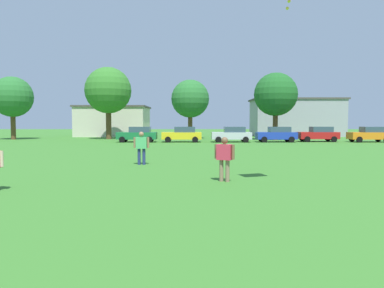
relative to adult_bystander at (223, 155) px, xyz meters
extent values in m
plane|color=#387528|center=(-1.52, 14.92, -0.99)|extent=(160.00, 160.00, 0.00)
cylinder|color=#8C7259|center=(0.11, -0.06, -0.58)|extent=(0.15, 0.15, 0.82)
cylinder|color=#8C7259|center=(-0.11, 0.06, -0.58)|extent=(0.15, 0.15, 0.82)
cube|color=#D8334C|center=(0.00, 0.00, 0.12)|extent=(0.62, 0.52, 0.58)
cylinder|color=brown|center=(0.30, -0.15, 0.13)|extent=(0.12, 0.12, 0.54)
cylinder|color=brown|center=(-0.30, 0.15, 0.13)|extent=(0.12, 0.12, 0.54)
sphere|color=brown|center=(0.00, 0.00, 0.55)|extent=(0.26, 0.26, 0.26)
cylinder|color=beige|center=(-7.33, -1.84, 0.05)|extent=(0.11, 0.11, 0.51)
cylinder|color=navy|center=(-3.96, 5.38, -0.57)|extent=(0.16, 0.16, 0.84)
cylinder|color=navy|center=(-3.71, 5.38, -0.57)|extent=(0.16, 0.16, 0.84)
cube|color=#4CB266|center=(-3.84, 5.38, 0.15)|extent=(0.56, 0.32, 0.59)
cylinder|color=#936B4C|center=(-4.19, 5.38, 0.16)|extent=(0.12, 0.12, 0.56)
cylinder|color=#936B4C|center=(-3.49, 5.38, 0.16)|extent=(0.12, 0.12, 0.56)
sphere|color=#936B4C|center=(-3.84, 5.38, 0.60)|extent=(0.26, 0.26, 0.26)
sphere|color=yellow|center=(1.86, -1.73, 5.05)|extent=(0.10, 0.10, 0.10)
sphere|color=yellow|center=(1.81, -1.73, 4.83)|extent=(0.10, 0.10, 0.10)
cube|color=#196B38|center=(-7.23, 26.34, -0.29)|extent=(4.30, 1.80, 0.76)
cube|color=#334756|center=(-6.89, 26.34, 0.39)|extent=(2.24, 1.58, 0.60)
cylinder|color=black|center=(-8.69, 25.44, -0.67)|extent=(0.64, 0.22, 0.64)
cylinder|color=black|center=(-8.69, 27.24, -0.67)|extent=(0.64, 0.22, 0.64)
cylinder|color=black|center=(-5.77, 25.44, -0.67)|extent=(0.64, 0.22, 0.64)
cylinder|color=black|center=(-5.77, 27.24, -0.67)|extent=(0.64, 0.22, 0.64)
cube|color=yellow|center=(-2.33, 26.35, -0.29)|extent=(4.30, 1.80, 0.76)
cube|color=#334756|center=(-1.99, 26.35, 0.39)|extent=(2.24, 1.58, 0.60)
cylinder|color=black|center=(-3.80, 25.45, -0.67)|extent=(0.64, 0.22, 0.64)
cylinder|color=black|center=(-3.80, 27.25, -0.67)|extent=(0.64, 0.22, 0.64)
cylinder|color=black|center=(-0.87, 25.45, -0.67)|extent=(0.64, 0.22, 0.64)
cylinder|color=black|center=(-0.87, 27.25, -0.67)|extent=(0.64, 0.22, 0.64)
cube|color=silver|center=(3.08, 26.31, -0.29)|extent=(4.30, 1.80, 0.76)
cube|color=#334756|center=(3.42, 26.31, 0.39)|extent=(2.24, 1.58, 0.60)
cylinder|color=black|center=(1.62, 25.41, -0.67)|extent=(0.64, 0.22, 0.64)
cylinder|color=black|center=(1.62, 27.21, -0.67)|extent=(0.64, 0.22, 0.64)
cylinder|color=black|center=(4.54, 25.41, -0.67)|extent=(0.64, 0.22, 0.64)
cylinder|color=black|center=(4.54, 27.21, -0.67)|extent=(0.64, 0.22, 0.64)
cube|color=#1E38AD|center=(8.00, 26.40, -0.29)|extent=(4.30, 1.80, 0.76)
cube|color=#334756|center=(8.35, 26.40, 0.39)|extent=(2.24, 1.58, 0.60)
cylinder|color=black|center=(6.54, 25.50, -0.67)|extent=(0.64, 0.22, 0.64)
cylinder|color=black|center=(6.54, 27.30, -0.67)|extent=(0.64, 0.22, 0.64)
cylinder|color=black|center=(9.47, 25.50, -0.67)|extent=(0.64, 0.22, 0.64)
cylinder|color=black|center=(9.47, 27.30, -0.67)|extent=(0.64, 0.22, 0.64)
cube|color=red|center=(12.84, 27.12, -0.29)|extent=(4.30, 1.80, 0.76)
cube|color=#334756|center=(13.18, 27.12, 0.39)|extent=(2.24, 1.58, 0.60)
cylinder|color=black|center=(11.38, 26.22, -0.67)|extent=(0.64, 0.22, 0.64)
cylinder|color=black|center=(11.38, 28.02, -0.67)|extent=(0.64, 0.22, 0.64)
cylinder|color=black|center=(14.30, 26.22, -0.67)|extent=(0.64, 0.22, 0.64)
cylinder|color=black|center=(14.30, 28.02, -0.67)|extent=(0.64, 0.22, 0.64)
cube|color=orange|center=(18.17, 26.34, -0.29)|extent=(4.30, 1.80, 0.76)
cube|color=#334756|center=(18.51, 26.34, 0.39)|extent=(2.24, 1.58, 0.60)
cylinder|color=black|center=(16.71, 25.44, -0.67)|extent=(0.64, 0.22, 0.64)
cylinder|color=black|center=(16.71, 27.24, -0.67)|extent=(0.64, 0.22, 0.64)
cylinder|color=black|center=(19.63, 27.24, -0.67)|extent=(0.64, 0.22, 0.64)
cylinder|color=brown|center=(-23.66, 32.28, 0.61)|extent=(0.59, 0.59, 3.19)
sphere|color=#286B2D|center=(-23.66, 32.28, 4.34)|extent=(5.04, 5.04, 5.04)
cylinder|color=brown|center=(-11.86, 33.12, 0.87)|extent=(0.68, 0.68, 3.72)
sphere|color=#337528|center=(-11.86, 33.12, 5.22)|extent=(5.87, 5.87, 5.87)
cylinder|color=brown|center=(-1.44, 34.21, 0.57)|extent=(0.58, 0.58, 3.12)
sphere|color=#286B2D|center=(-1.44, 34.21, 4.23)|extent=(4.93, 4.93, 4.93)
cylinder|color=brown|center=(8.90, 30.77, 0.66)|extent=(0.61, 0.61, 3.31)
sphere|color=#1E5B23|center=(8.90, 30.77, 4.54)|extent=(5.22, 5.22, 5.22)
cube|color=beige|center=(-13.34, 43.20, 1.19)|extent=(10.18, 8.67, 4.37)
cube|color=#4C4742|center=(-13.34, 43.20, 3.50)|extent=(10.59, 9.02, 0.24)
cube|color=#9999A3|center=(14.88, 43.20, 1.76)|extent=(13.12, 7.48, 5.50)
cube|color=#4C4742|center=(14.88, 43.20, 4.63)|extent=(13.64, 7.78, 0.24)
camera|label=1|loc=(-1.21, -13.50, 1.25)|focal=34.14mm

